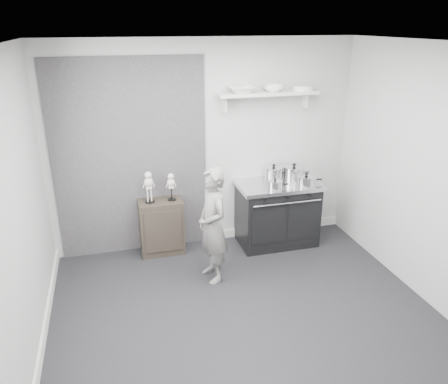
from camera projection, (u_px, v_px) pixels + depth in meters
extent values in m
plane|color=black|center=(246.00, 317.00, 4.54)|extent=(4.00, 4.00, 0.00)
cube|color=#B2B1AF|center=(205.00, 147.00, 5.66)|extent=(4.00, 0.02, 2.70)
cube|color=#B2B1AF|center=(349.00, 313.00, 2.43)|extent=(4.00, 0.02, 2.70)
cube|color=#B2B1AF|center=(15.00, 221.00, 3.56)|extent=(0.02, 3.60, 2.70)
cube|color=#B2B1AF|center=(431.00, 178.00, 4.53)|extent=(0.02, 3.60, 2.70)
cube|color=silver|center=(252.00, 43.00, 3.55)|extent=(4.00, 3.60, 0.02)
cube|color=black|center=(131.00, 160.00, 5.46)|extent=(1.90, 0.02, 2.50)
cube|color=silver|center=(274.00, 228.00, 6.36)|extent=(2.00, 0.03, 0.12)
cube|color=silver|center=(42.00, 347.00, 4.03)|extent=(0.03, 3.60, 0.12)
cube|color=silver|center=(268.00, 93.00, 5.50)|extent=(1.30, 0.26, 0.04)
cube|color=silver|center=(225.00, 104.00, 5.47)|extent=(0.03, 0.12, 0.20)
cube|color=silver|center=(305.00, 100.00, 5.74)|extent=(0.03, 0.12, 0.20)
cube|color=black|center=(277.00, 215.00, 5.94)|extent=(1.02, 0.61, 0.82)
cube|color=silver|center=(278.00, 185.00, 5.78)|extent=(1.09, 0.66, 0.05)
cube|color=black|center=(268.00, 225.00, 5.60)|extent=(0.43, 0.02, 0.53)
cube|color=black|center=(303.00, 221.00, 5.72)|extent=(0.43, 0.02, 0.53)
cylinder|color=silver|center=(288.00, 203.00, 5.53)|extent=(0.92, 0.02, 0.02)
cylinder|color=black|center=(265.00, 199.00, 5.44)|extent=(0.04, 0.03, 0.04)
cylinder|color=black|center=(288.00, 197.00, 5.51)|extent=(0.04, 0.03, 0.04)
cylinder|color=black|center=(310.00, 194.00, 5.59)|extent=(0.04, 0.03, 0.04)
cube|color=black|center=(162.00, 227.00, 5.70)|extent=(0.56, 0.33, 0.73)
imported|color=slate|center=(213.00, 225.00, 4.99)|extent=(0.42, 0.56, 1.38)
cylinder|color=silver|center=(273.00, 174.00, 5.87)|extent=(0.24, 0.24, 0.16)
cylinder|color=silver|center=(274.00, 167.00, 5.84)|extent=(0.25, 0.25, 0.02)
sphere|color=black|center=(274.00, 165.00, 5.83)|extent=(0.04, 0.04, 0.04)
cylinder|color=black|center=(285.00, 173.00, 5.91)|extent=(0.10, 0.02, 0.02)
cylinder|color=silver|center=(294.00, 173.00, 5.89)|extent=(0.28, 0.28, 0.16)
cylinder|color=silver|center=(294.00, 167.00, 5.86)|extent=(0.29, 0.29, 0.02)
sphere|color=black|center=(294.00, 165.00, 5.84)|extent=(0.05, 0.05, 0.05)
cylinder|color=black|center=(306.00, 172.00, 5.93)|extent=(0.10, 0.02, 0.02)
cylinder|color=silver|center=(306.00, 181.00, 5.69)|extent=(0.27, 0.27, 0.12)
cylinder|color=silver|center=(306.00, 176.00, 5.66)|extent=(0.28, 0.28, 0.02)
sphere|color=black|center=(307.00, 174.00, 5.65)|extent=(0.05, 0.05, 0.05)
cylinder|color=black|center=(318.00, 179.00, 5.73)|extent=(0.10, 0.02, 0.02)
cylinder|color=silver|center=(275.00, 185.00, 5.55)|extent=(0.19, 0.19, 0.10)
cylinder|color=silver|center=(275.00, 181.00, 5.53)|extent=(0.20, 0.20, 0.01)
sphere|color=black|center=(275.00, 179.00, 5.53)|extent=(0.03, 0.03, 0.03)
cylinder|color=black|center=(285.00, 184.00, 5.59)|extent=(0.10, 0.02, 0.02)
imported|color=white|center=(242.00, 90.00, 5.39)|extent=(0.33, 0.33, 0.08)
imported|color=white|center=(273.00, 88.00, 5.49)|extent=(0.25, 0.25, 0.08)
cylinder|color=white|center=(303.00, 88.00, 5.59)|extent=(0.26, 0.26, 0.06)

